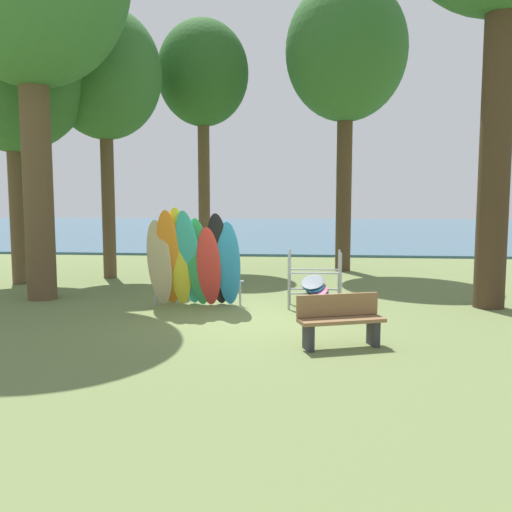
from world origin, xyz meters
name	(u,v)px	position (x,y,z in m)	size (l,w,h in m)	color
ground_plane	(256,317)	(0.00, 0.00, 0.00)	(80.00, 80.00, 0.00)	olive
lake_water	(293,229)	(0.00, 29.31, 0.05)	(80.00, 36.00, 0.10)	#38607A
tree_mid_behind	(203,76)	(-2.46, 7.64, 6.39)	(3.02, 3.02, 8.22)	brown
tree_far_left_back	(11,59)	(-6.98, 3.75, 6.10)	(4.35, 4.35, 8.64)	brown
tree_far_right_back	(346,53)	(2.19, 7.31, 6.92)	(3.84, 3.84, 9.22)	#4C3823
tree_deep_back	(105,76)	(-4.87, 5.07, 5.91)	(3.28, 3.28, 7.86)	brown
leaning_board_pile	(193,262)	(-1.44, 0.83, 1.02)	(2.10, 1.12, 2.21)	#C6B289
board_storage_rack	(315,285)	(1.20, 1.14, 0.50)	(1.15, 2.13, 1.25)	#9EA0A5
park_bench	(340,319)	(1.56, -2.07, 0.45)	(1.46, 0.84, 0.85)	#2D2D33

